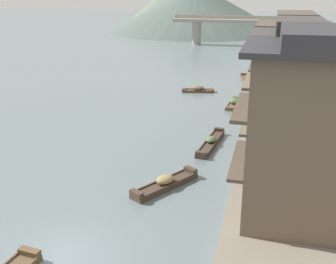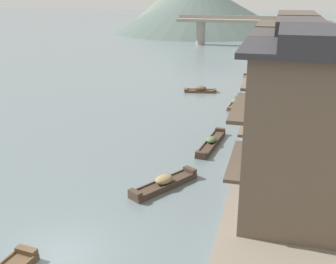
{
  "view_description": "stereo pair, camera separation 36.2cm",
  "coord_description": "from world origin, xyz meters",
  "views": [
    {
      "loc": [
        8.32,
        -13.45,
        11.14
      ],
      "look_at": [
        1.86,
        11.98,
        1.89
      ],
      "focal_mm": 44.07,
      "sensor_mm": 36.0,
      "label": 1
    },
    {
      "loc": [
        8.67,
        -13.36,
        11.14
      ],
      "look_at": [
        1.86,
        11.98,
        1.89
      ],
      "focal_mm": 44.07,
      "sensor_mm": 36.0,
      "label": 2
    }
  ],
  "objects": [
    {
      "name": "house_waterfront_nearest",
      "position": [
        10.1,
        4.79,
        5.14
      ],
      "size": [
        6.3,
        5.72,
        8.74
      ],
      "color": "brown",
      "rests_on": "riverbank_right"
    },
    {
      "name": "boat_moored_far",
      "position": [
        5.36,
        38.19,
        0.16
      ],
      "size": [
        2.08,
        5.75,
        0.48
      ],
      "color": "brown",
      "rests_on": "ground"
    },
    {
      "name": "house_waterfront_tall",
      "position": [
        9.58,
        15.89,
        5.13
      ],
      "size": [
        5.25,
        6.5,
        8.74
      ],
      "color": "brown",
      "rests_on": "riverbank_right"
    },
    {
      "name": "house_waterfront_narrow",
      "position": [
        10.16,
        23.51,
        3.82
      ],
      "size": [
        6.4,
        7.37,
        6.14
      ],
      "color": "#7F705B",
      "rests_on": "riverbank_right"
    },
    {
      "name": "hill_far_centre",
      "position": [
        -12.33,
        97.45,
        6.03
      ],
      "size": [
        45.67,
        45.67,
        12.05
      ],
      "primitive_type": "cone",
      "color": "#4C5B56",
      "rests_on": "ground"
    },
    {
      "name": "boat_midriver_drifting",
      "position": [
        0.46,
        31.15,
        0.27
      ],
      "size": [
        3.72,
        1.71,
        0.72
      ],
      "color": "brown",
      "rests_on": "ground"
    },
    {
      "name": "house_waterfront_second",
      "position": [
        9.59,
        10.41,
        5.14
      ],
      "size": [
        5.27,
        5.42,
        8.74
      ],
      "color": "#7F705B",
      "rests_on": "riverbank_right"
    },
    {
      "name": "stone_bridge",
      "position": [
        0.0,
        71.34,
        3.76
      ],
      "size": [
        23.94,
        2.4,
        5.79
      ],
      "color": "gray",
      "rests_on": "ground"
    },
    {
      "name": "house_waterfront_far",
      "position": [
        9.6,
        30.79,
        3.83
      ],
      "size": [
        5.29,
        7.23,
        6.14
      ],
      "color": "#75604C",
      "rests_on": "riverbank_right"
    },
    {
      "name": "boat_moored_second",
      "position": [
        4.99,
        26.58,
        0.27
      ],
      "size": [
        1.43,
        4.53,
        0.75
      ],
      "color": "brown",
      "rests_on": "ground"
    },
    {
      "name": "boat_moored_third",
      "position": [
        2.8,
        7.6,
        0.27
      ],
      "size": [
        3.24,
        4.52,
        0.77
      ],
      "color": "#423328",
      "rests_on": "ground"
    },
    {
      "name": "boat_moored_nearest",
      "position": [
        4.36,
        15.05,
        0.22
      ],
      "size": [
        1.4,
        5.72,
        0.68
      ],
      "color": "#423328",
      "rests_on": "ground"
    },
    {
      "name": "ground_plane",
      "position": [
        0.0,
        0.0,
        0.0
      ],
      "size": [
        400.0,
        400.0,
        0.0
      ],
      "primitive_type": "plane",
      "color": "slate"
    }
  ]
}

